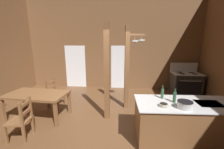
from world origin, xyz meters
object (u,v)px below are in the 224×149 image
(stove_range, at_px, (186,83))
(stockpot_on_counter, at_px, (185,105))
(dining_table, at_px, (37,96))
(bottle_tall_on_counter, at_px, (175,97))
(ladderback_chair_by_post, at_px, (55,93))
(bottle_short_on_counter, at_px, (162,93))
(mixing_bowl_on_counter, at_px, (164,105))
(kitchen_island, at_px, (184,122))
(ladderback_chair_near_window, at_px, (21,120))

(stove_range, bearing_deg, stockpot_on_counter, -112.64)
(dining_table, relative_size, bottle_tall_on_counter, 5.64)
(ladderback_chair_by_post, distance_m, stockpot_on_counter, 4.06)
(ladderback_chair_by_post, height_order, stockpot_on_counter, stockpot_on_counter)
(bottle_short_on_counter, bearing_deg, mixing_bowl_on_counter, -99.78)
(dining_table, distance_m, ladderback_chair_by_post, 0.86)
(dining_table, bearing_deg, kitchen_island, -9.23)
(kitchen_island, height_order, bottle_short_on_counter, bottle_short_on_counter)
(ladderback_chair_near_window, distance_m, stockpot_on_counter, 3.56)
(ladderback_chair_by_post, relative_size, mixing_bowl_on_counter, 5.21)
(ladderback_chair_by_post, height_order, bottle_tall_on_counter, bottle_tall_on_counter)
(mixing_bowl_on_counter, relative_size, bottle_short_on_counter, 0.58)
(bottle_short_on_counter, bearing_deg, dining_table, 172.99)
(bottle_short_on_counter, bearing_deg, stockpot_on_counter, -56.93)
(stockpot_on_counter, bearing_deg, stove_range, 67.36)
(kitchen_island, bearing_deg, stockpot_on_counter, -118.97)
(ladderback_chair_near_window, height_order, mixing_bowl_on_counter, mixing_bowl_on_counter)
(mixing_bowl_on_counter, bearing_deg, dining_table, 165.47)
(stockpot_on_counter, xyz_separation_m, bottle_short_on_counter, (-0.32, 0.48, 0.05))
(dining_table, relative_size, bottle_short_on_counter, 5.60)
(mixing_bowl_on_counter, height_order, bottle_short_on_counter, bottle_short_on_counter)
(mixing_bowl_on_counter, bearing_deg, bottle_short_on_counter, 80.22)
(stove_range, height_order, bottle_tall_on_counter, stove_range)
(ladderback_chair_near_window, distance_m, ladderback_chair_by_post, 1.77)
(dining_table, height_order, mixing_bowl_on_counter, mixing_bowl_on_counter)
(ladderback_chair_by_post, height_order, bottle_short_on_counter, bottle_short_on_counter)
(stockpot_on_counter, height_order, bottle_tall_on_counter, bottle_tall_on_counter)
(bottle_tall_on_counter, bearing_deg, dining_table, 170.19)
(ladderback_chair_near_window, bearing_deg, stove_range, 34.43)
(ladderback_chair_near_window, relative_size, mixing_bowl_on_counter, 5.21)
(dining_table, distance_m, bottle_tall_on_counter, 3.69)
(mixing_bowl_on_counter, bearing_deg, stove_range, 61.58)
(dining_table, bearing_deg, mixing_bowl_on_counter, -14.53)
(ladderback_chair_near_window, relative_size, ladderback_chair_by_post, 1.00)
(ladderback_chair_near_window, bearing_deg, dining_table, 102.44)
(bottle_tall_on_counter, bearing_deg, bottle_short_on_counter, 135.09)
(ladderback_chair_near_window, bearing_deg, kitchen_island, 4.77)
(stove_range, bearing_deg, ladderback_chair_near_window, -145.57)
(kitchen_island, bearing_deg, stove_range, 67.96)
(kitchen_island, height_order, ladderback_chair_near_window, ladderback_chair_near_window)
(ladderback_chair_near_window, xyz_separation_m, bottle_tall_on_counter, (3.41, 0.31, 0.57))
(bottle_tall_on_counter, bearing_deg, stockpot_on_counter, -68.64)
(kitchen_island, distance_m, stockpot_on_counter, 0.61)
(stove_range, xyz_separation_m, bottle_short_on_counter, (-1.70, -2.85, 0.54))
(ladderback_chair_by_post, distance_m, bottle_tall_on_counter, 3.85)
(ladderback_chair_near_window, height_order, ladderback_chair_by_post, same)
(bottle_short_on_counter, bearing_deg, ladderback_chair_near_window, -170.82)
(dining_table, bearing_deg, stockpot_on_counter, -13.64)
(dining_table, height_order, bottle_tall_on_counter, bottle_tall_on_counter)
(stove_range, xyz_separation_m, bottle_tall_on_counter, (-1.50, -3.05, 0.54))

